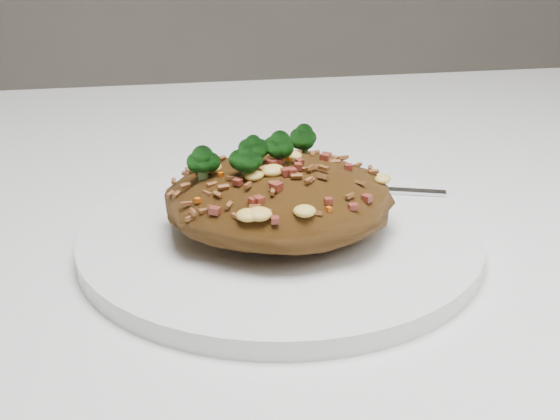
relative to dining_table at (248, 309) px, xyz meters
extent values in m
cube|color=white|center=(0.00, 0.00, 0.07)|extent=(1.20, 0.80, 0.04)
cylinder|color=white|center=(0.02, -0.07, 0.10)|extent=(0.29, 0.29, 0.01)
ellipsoid|color=brown|center=(0.02, -0.07, 0.13)|extent=(0.16, 0.15, 0.05)
ellipsoid|color=#083407|center=(0.00, -0.06, 0.16)|extent=(0.02, 0.02, 0.02)
ellipsoid|color=#083407|center=(0.02, -0.06, 0.16)|extent=(0.02, 0.02, 0.02)
ellipsoid|color=#083407|center=(-0.04, -0.06, 0.16)|extent=(0.02, 0.02, 0.02)
ellipsoid|color=#083407|center=(0.04, -0.02, 0.16)|extent=(0.02, 0.02, 0.02)
ellipsoid|color=#083407|center=(-0.01, -0.08, 0.16)|extent=(0.02, 0.02, 0.02)
cube|color=silver|center=(0.12, -0.02, 0.11)|extent=(0.10, 0.04, 0.00)
cube|color=silver|center=(0.03, 0.01, 0.11)|extent=(0.04, 0.03, 0.00)
camera|label=1|loc=(-0.06, -0.56, 0.34)|focal=50.00mm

